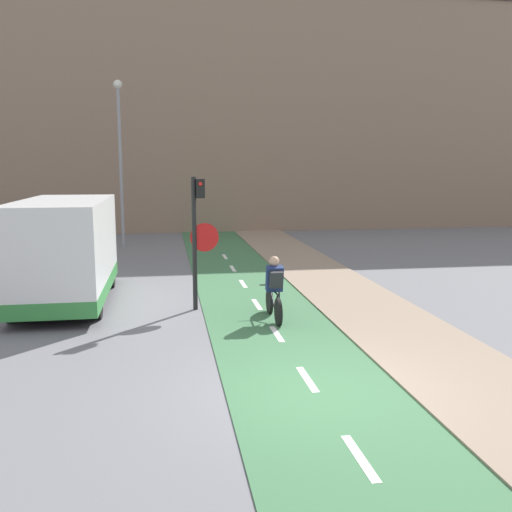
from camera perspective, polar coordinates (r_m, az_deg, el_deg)
ground_plane at (r=8.87m, az=5.95°, el=-13.43°), size 120.00×120.00×0.00m
bike_lane at (r=8.88m, az=5.95°, el=-13.36°), size 2.71×60.00×0.02m
sidewalk_strip at (r=9.81m, az=20.83°, el=-11.60°), size 2.40×60.00×0.05m
building_row_background at (r=31.77m, az=-5.31°, el=14.12°), size 60.00×5.20×12.42m
traffic_light_pole at (r=13.35m, az=-5.84°, el=2.78°), size 0.67×0.25×3.13m
street_lamp_far at (r=24.66m, az=-13.44°, el=10.63°), size 0.36×0.36×6.84m
cyclist_near at (r=12.52m, az=1.85°, el=-3.37°), size 0.46×1.65×1.43m
van at (r=14.80m, az=-18.51°, el=0.31°), size 2.03×5.22×2.56m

